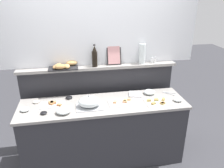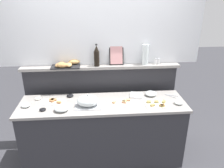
{
  "view_description": "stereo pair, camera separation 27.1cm",
  "coord_description": "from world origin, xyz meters",
  "px_view_note": "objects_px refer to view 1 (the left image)",
  "views": [
    {
      "loc": [
        -0.36,
        -2.61,
        2.31
      ],
      "look_at": [
        0.13,
        0.1,
        1.14
      ],
      "focal_mm": 35.93,
      "sensor_mm": 36.0,
      "label": 1
    },
    {
      "loc": [
        -0.09,
        -2.65,
        2.31
      ],
      "look_at": [
        0.13,
        0.1,
        1.14
      ],
      "focal_mm": 35.93,
      "sensor_mm": 36.0,
      "label": 2
    }
  ],
  "objects_px": {
    "framed_picture": "(114,55)",
    "wine_bottle_dark": "(95,57)",
    "salt_shaker": "(152,60)",
    "water_carafe": "(142,54)",
    "napkin_stack": "(135,94)",
    "serving_cloche": "(89,102)",
    "serving_tongs": "(168,93)",
    "glass_bowl_medium": "(25,109)",
    "condiment_bowl_red": "(69,97)",
    "glass_bowl_small": "(149,92)",
    "glass_bowl_large": "(178,99)",
    "sandwich_platter_side": "(123,103)",
    "condiment_bowl_dark": "(44,113)",
    "pepper_shaker": "(155,60)",
    "condiment_bowl_cream": "(36,102)",
    "bread_basket": "(63,66)",
    "sandwich_platter_front": "(53,104)",
    "sandwich_platter_rear": "(158,102)",
    "glass_bowl_extra": "(63,111)"
  },
  "relations": [
    {
      "from": "glass_bowl_small",
      "to": "wine_bottle_dark",
      "type": "bearing_deg",
      "value": 162.56
    },
    {
      "from": "salt_shaker",
      "to": "water_carafe",
      "type": "bearing_deg",
      "value": 180.0
    },
    {
      "from": "napkin_stack",
      "to": "sandwich_platter_front",
      "type": "bearing_deg",
      "value": -175.47
    },
    {
      "from": "condiment_bowl_dark",
      "to": "wine_bottle_dark",
      "type": "xyz_separation_m",
      "value": [
        0.69,
        0.55,
        0.51
      ]
    },
    {
      "from": "framed_picture",
      "to": "wine_bottle_dark",
      "type": "bearing_deg",
      "value": -169.36
    },
    {
      "from": "sandwich_platter_rear",
      "to": "glass_bowl_large",
      "type": "relative_size",
      "value": 2.89
    },
    {
      "from": "condiment_bowl_red",
      "to": "glass_bowl_small",
      "type": "bearing_deg",
      "value": -2.89
    },
    {
      "from": "glass_bowl_medium",
      "to": "condiment_bowl_cream",
      "type": "relative_size",
      "value": 1.35
    },
    {
      "from": "sandwich_platter_front",
      "to": "water_carafe",
      "type": "relative_size",
      "value": 1.04
    },
    {
      "from": "serving_tongs",
      "to": "framed_picture",
      "type": "relative_size",
      "value": 0.59
    },
    {
      "from": "wine_bottle_dark",
      "to": "salt_shaker",
      "type": "height_order",
      "value": "wine_bottle_dark"
    },
    {
      "from": "serving_cloche",
      "to": "glass_bowl_medium",
      "type": "bearing_deg",
      "value": 176.44
    },
    {
      "from": "condiment_bowl_red",
      "to": "glass_bowl_medium",
      "type": "bearing_deg",
      "value": -155.1
    },
    {
      "from": "serving_cloche",
      "to": "serving_tongs",
      "type": "relative_size",
      "value": 1.98
    },
    {
      "from": "glass_bowl_extra",
      "to": "wine_bottle_dark",
      "type": "relative_size",
      "value": 0.58
    },
    {
      "from": "glass_bowl_medium",
      "to": "napkin_stack",
      "type": "distance_m",
      "value": 1.48
    },
    {
      "from": "sandwich_platter_front",
      "to": "condiment_bowl_red",
      "type": "relative_size",
      "value": 3.26
    },
    {
      "from": "sandwich_platter_side",
      "to": "sandwich_platter_rear",
      "type": "distance_m",
      "value": 0.47
    },
    {
      "from": "sandwich_platter_side",
      "to": "condiment_bowl_cream",
      "type": "height_order",
      "value": "sandwich_platter_side"
    },
    {
      "from": "water_carafe",
      "to": "condiment_bowl_red",
      "type": "bearing_deg",
      "value": -169.89
    },
    {
      "from": "glass_bowl_small",
      "to": "condiment_bowl_cream",
      "type": "relative_size",
      "value": 1.9
    },
    {
      "from": "glass_bowl_small",
      "to": "pepper_shaker",
      "type": "relative_size",
      "value": 1.82
    },
    {
      "from": "sandwich_platter_front",
      "to": "water_carafe",
      "type": "distance_m",
      "value": 1.44
    },
    {
      "from": "condiment_bowl_red",
      "to": "serving_tongs",
      "type": "height_order",
      "value": "condiment_bowl_red"
    },
    {
      "from": "condiment_bowl_red",
      "to": "bread_basket",
      "type": "height_order",
      "value": "bread_basket"
    },
    {
      "from": "napkin_stack",
      "to": "pepper_shaker",
      "type": "xyz_separation_m",
      "value": [
        0.36,
        0.25,
        0.41
      ]
    },
    {
      "from": "sandwich_platter_side",
      "to": "framed_picture",
      "type": "relative_size",
      "value": 1.26
    },
    {
      "from": "pepper_shaker",
      "to": "bread_basket",
      "type": "xyz_separation_m",
      "value": [
        -1.34,
        -0.03,
        -0.01
      ]
    },
    {
      "from": "salt_shaker",
      "to": "framed_picture",
      "type": "height_order",
      "value": "framed_picture"
    },
    {
      "from": "glass_bowl_medium",
      "to": "glass_bowl_large",
      "type": "bearing_deg",
      "value": -2.47
    },
    {
      "from": "glass_bowl_large",
      "to": "glass_bowl_small",
      "type": "relative_size",
      "value": 0.75
    },
    {
      "from": "condiment_bowl_red",
      "to": "wine_bottle_dark",
      "type": "bearing_deg",
      "value": 24.61
    },
    {
      "from": "bread_basket",
      "to": "sandwich_platter_side",
      "type": "bearing_deg",
      "value": -29.86
    },
    {
      "from": "sandwich_platter_side",
      "to": "condiment_bowl_dark",
      "type": "distance_m",
      "value": 1.01
    },
    {
      "from": "glass_bowl_large",
      "to": "wine_bottle_dark",
      "type": "xyz_separation_m",
      "value": [
        -1.05,
        0.51,
        0.5
      ]
    },
    {
      "from": "salt_shaker",
      "to": "framed_picture",
      "type": "bearing_deg",
      "value": 176.15
    },
    {
      "from": "condiment_bowl_dark",
      "to": "napkin_stack",
      "type": "distance_m",
      "value": 1.27
    },
    {
      "from": "sandwich_platter_side",
      "to": "glass_bowl_medium",
      "type": "xyz_separation_m",
      "value": [
        -1.24,
        0.02,
        0.01
      ]
    },
    {
      "from": "glass_bowl_large",
      "to": "pepper_shaker",
      "type": "relative_size",
      "value": 1.37
    },
    {
      "from": "sandwich_platter_rear",
      "to": "glass_bowl_large",
      "type": "distance_m",
      "value": 0.28
    },
    {
      "from": "serving_cloche",
      "to": "glass_bowl_medium",
      "type": "relative_size",
      "value": 3.02
    },
    {
      "from": "sandwich_platter_front",
      "to": "condiment_bowl_red",
      "type": "bearing_deg",
      "value": 35.71
    },
    {
      "from": "glass_bowl_extra",
      "to": "condiment_bowl_cream",
      "type": "distance_m",
      "value": 0.5
    },
    {
      "from": "condiment_bowl_red",
      "to": "bread_basket",
      "type": "bearing_deg",
      "value": 107.36
    },
    {
      "from": "condiment_bowl_cream",
      "to": "bread_basket",
      "type": "bearing_deg",
      "value": 29.38
    },
    {
      "from": "serving_cloche",
      "to": "serving_tongs",
      "type": "xyz_separation_m",
      "value": [
        1.16,
        0.21,
        -0.07
      ]
    },
    {
      "from": "napkin_stack",
      "to": "water_carafe",
      "type": "distance_m",
      "value": 0.6
    },
    {
      "from": "condiment_bowl_dark",
      "to": "serving_tongs",
      "type": "bearing_deg",
      "value": 9.1
    },
    {
      "from": "condiment_bowl_red",
      "to": "condiment_bowl_dark",
      "type": "bearing_deg",
      "value": -129.75
    },
    {
      "from": "condiment_bowl_dark",
      "to": "bread_basket",
      "type": "xyz_separation_m",
      "value": [
        0.25,
        0.53,
        0.41
      ]
    }
  ]
}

